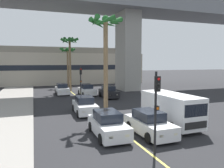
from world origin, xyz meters
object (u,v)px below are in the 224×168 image
(car_queue_fourth, at_px, (85,106))
(car_queue_fifth, at_px, (62,89))
(car_queue_second, at_px, (108,125))
(traffic_light_median_near, at_px, (156,102))
(palm_tree_near_median, at_px, (70,48))
(car_queue_sixth, at_px, (149,124))
(delivery_van, at_px, (171,108))
(traffic_light_median_far, at_px, (81,79))
(car_queue_third, at_px, (108,92))
(palm_tree_mid_median, at_px, (106,38))
(palm_tree_far_median, at_px, (67,54))
(car_queue_front, at_px, (87,90))

(car_queue_fourth, height_order, car_queue_fifth, same)
(car_queue_second, xyz_separation_m, traffic_light_median_near, (1.36, -3.48, 1.99))
(palm_tree_near_median, bearing_deg, traffic_light_median_near, -89.71)
(car_queue_fifth, bearing_deg, car_queue_fourth, -88.02)
(car_queue_sixth, bearing_deg, delivery_van, 27.25)
(traffic_light_median_far, bearing_deg, car_queue_sixth, -82.89)
(traffic_light_median_near, bearing_deg, car_queue_third, 78.67)
(traffic_light_median_far, height_order, palm_tree_mid_median, palm_tree_mid_median)
(car_queue_third, bearing_deg, palm_tree_mid_median, -110.13)
(palm_tree_near_median, height_order, palm_tree_far_median, palm_tree_near_median)
(car_queue_third, relative_size, delivery_van, 0.78)
(car_queue_front, xyz_separation_m, delivery_van, (2.34, -16.74, 0.57))
(delivery_van, bearing_deg, car_queue_fourth, 130.54)
(car_queue_fourth, bearing_deg, traffic_light_median_near, -82.07)
(traffic_light_median_near, distance_m, traffic_light_median_far, 16.12)
(car_queue_fifth, xyz_separation_m, traffic_light_median_near, (1.83, -22.72, 1.99))
(car_queue_third, xyz_separation_m, car_queue_sixth, (-2.34, -14.95, 0.00))
(delivery_van, height_order, traffic_light_median_near, traffic_light_median_near)
(car_queue_front, relative_size, car_queue_fourth, 1.00)
(car_queue_sixth, bearing_deg, palm_tree_mid_median, 101.55)
(car_queue_fourth, xyz_separation_m, palm_tree_near_median, (1.26, 15.92, 6.21))
(car_queue_sixth, height_order, traffic_light_median_far, traffic_light_median_far)
(car_queue_sixth, distance_m, traffic_light_median_near, 3.63)
(palm_tree_mid_median, bearing_deg, palm_tree_near_median, 90.72)
(traffic_light_median_near, relative_size, palm_tree_mid_median, 0.49)
(car_queue_fifth, height_order, car_queue_sixth, same)
(car_queue_sixth, xyz_separation_m, palm_tree_mid_median, (-1.12, 5.50, 5.93))
(palm_tree_mid_median, bearing_deg, traffic_light_median_near, -90.60)
(car_queue_fifth, relative_size, palm_tree_mid_median, 0.48)
(car_queue_fourth, height_order, delivery_van, delivery_van)
(car_queue_sixth, bearing_deg, traffic_light_median_near, -113.56)
(car_queue_fifth, height_order, delivery_van, delivery_van)
(car_queue_second, bearing_deg, delivery_van, 6.40)
(car_queue_front, xyz_separation_m, car_queue_fifth, (-3.17, 1.93, 0.00))
(traffic_light_median_near, bearing_deg, traffic_light_median_far, 91.60)
(car_queue_second, xyz_separation_m, palm_tree_mid_median, (1.44, 4.79, 5.93))
(car_queue_second, distance_m, traffic_light_median_far, 12.82)
(car_queue_front, relative_size, car_queue_sixth, 1.00)
(car_queue_third, bearing_deg, car_queue_fourth, -122.52)
(palm_tree_mid_median, relative_size, palm_tree_far_median, 1.14)
(traffic_light_median_near, distance_m, palm_tree_far_median, 32.88)
(car_queue_third, relative_size, palm_tree_mid_median, 0.49)
(palm_tree_near_median, distance_m, palm_tree_mid_median, 17.63)
(car_queue_fourth, height_order, palm_tree_far_median, palm_tree_far_median)
(delivery_van, xyz_separation_m, traffic_light_median_near, (-3.68, -4.05, 1.43))
(car_queue_front, height_order, palm_tree_far_median, palm_tree_far_median)
(car_queue_third, xyz_separation_m, car_queue_fourth, (-4.94, -7.75, 0.00))
(palm_tree_near_median, distance_m, palm_tree_far_median, 6.86)
(car_queue_sixth, relative_size, palm_tree_near_median, 0.48)
(delivery_van, bearing_deg, car_queue_second, -173.60)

